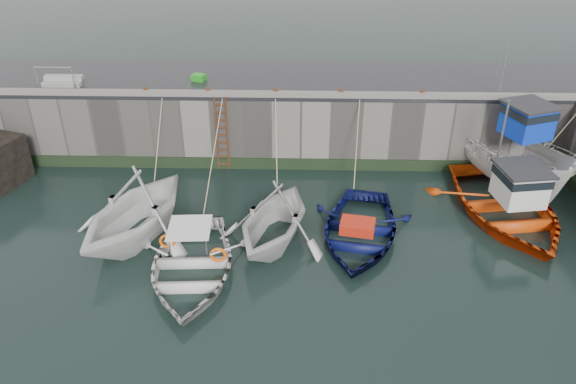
{
  "coord_description": "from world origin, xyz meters",
  "views": [
    {
      "loc": [
        1.28,
        -11.05,
        11.0
      ],
      "look_at": [
        0.81,
        5.94,
        1.2
      ],
      "focal_mm": 35.0,
      "sensor_mm": 36.0,
      "label": 1
    }
  ],
  "objects_px": {
    "boat_near_blue": "(192,273)",
    "fish_crate": "(199,77)",
    "boat_near_white": "(138,236)",
    "ladder": "(222,134)",
    "boat_far_orange": "(506,206)",
    "bollard_c": "(276,92)",
    "boat_near_blacktrim": "(274,240)",
    "bollard_e": "(422,94)",
    "bollard_b": "(208,92)",
    "boat_far_white": "(508,156)",
    "bollard_d": "(341,93)",
    "bollard_a": "(146,91)",
    "boat_near_navy": "(358,237)"
  },
  "relations": [
    {
      "from": "boat_far_orange",
      "to": "bollard_b",
      "type": "bearing_deg",
      "value": 152.61
    },
    {
      "from": "ladder",
      "to": "bollard_c",
      "type": "bearing_deg",
      "value": 8.67
    },
    {
      "from": "boat_near_blue",
      "to": "fish_crate",
      "type": "relative_size",
      "value": 9.82
    },
    {
      "from": "ladder",
      "to": "boat_near_white",
      "type": "xyz_separation_m",
      "value": [
        -2.33,
        -5.1,
        -1.59
      ]
    },
    {
      "from": "boat_far_orange",
      "to": "boat_near_navy",
      "type": "bearing_deg",
      "value": -173.26
    },
    {
      "from": "boat_near_white",
      "to": "boat_near_blacktrim",
      "type": "xyz_separation_m",
      "value": [
        4.71,
        -0.12,
        0.0
      ]
    },
    {
      "from": "bollard_d",
      "to": "bollard_e",
      "type": "xyz_separation_m",
      "value": [
        3.2,
        0.0,
        0.0
      ]
    },
    {
      "from": "ladder",
      "to": "boat_near_blacktrim",
      "type": "bearing_deg",
      "value": -65.54
    },
    {
      "from": "boat_near_blue",
      "to": "bollard_b",
      "type": "distance_m",
      "value": 8.14
    },
    {
      "from": "boat_near_blue",
      "to": "bollard_d",
      "type": "relative_size",
      "value": 19.17
    },
    {
      "from": "fish_crate",
      "to": "boat_near_white",
      "type": "bearing_deg",
      "value": -80.57
    },
    {
      "from": "ladder",
      "to": "boat_near_navy",
      "type": "bearing_deg",
      "value": -43.17
    },
    {
      "from": "fish_crate",
      "to": "bollard_d",
      "type": "bearing_deg",
      "value": 2.18
    },
    {
      "from": "boat_near_blacktrim",
      "to": "bollard_e",
      "type": "distance_m",
      "value": 8.57
    },
    {
      "from": "fish_crate",
      "to": "boat_near_blacktrim",
      "type": "bearing_deg",
      "value": -45.54
    },
    {
      "from": "boat_far_white",
      "to": "bollard_b",
      "type": "relative_size",
      "value": 25.32
    },
    {
      "from": "boat_near_white",
      "to": "boat_far_orange",
      "type": "bearing_deg",
      "value": 28.94
    },
    {
      "from": "bollard_d",
      "to": "boat_near_blue",
      "type": "bearing_deg",
      "value": -123.58
    },
    {
      "from": "boat_near_navy",
      "to": "boat_far_orange",
      "type": "distance_m",
      "value": 5.66
    },
    {
      "from": "boat_near_navy",
      "to": "bollard_e",
      "type": "relative_size",
      "value": 18.76
    },
    {
      "from": "boat_near_white",
      "to": "fish_crate",
      "type": "relative_size",
      "value": 9.74
    },
    {
      "from": "ladder",
      "to": "boat_far_orange",
      "type": "height_order",
      "value": "boat_far_orange"
    },
    {
      "from": "boat_near_white",
      "to": "bollard_d",
      "type": "bearing_deg",
      "value": 58.91
    },
    {
      "from": "boat_far_white",
      "to": "boat_near_blue",
      "type": "bearing_deg",
      "value": -171.94
    },
    {
      "from": "boat_near_white",
      "to": "bollard_a",
      "type": "relative_size",
      "value": 19.01
    },
    {
      "from": "boat_near_white",
      "to": "boat_far_white",
      "type": "distance_m",
      "value": 14.58
    },
    {
      "from": "bollard_b",
      "to": "bollard_c",
      "type": "height_order",
      "value": "same"
    },
    {
      "from": "bollard_e",
      "to": "boat_far_orange",
      "type": "bearing_deg",
      "value": -54.3
    },
    {
      "from": "bollard_c",
      "to": "boat_near_blacktrim",
      "type": "bearing_deg",
      "value": -88.19
    },
    {
      "from": "boat_far_orange",
      "to": "bollard_c",
      "type": "xyz_separation_m",
      "value": [
        -8.5,
        3.76,
        2.87
      ]
    },
    {
      "from": "boat_near_white",
      "to": "boat_near_blue",
      "type": "distance_m",
      "value": 2.97
    },
    {
      "from": "boat_far_white",
      "to": "bollard_d",
      "type": "relative_size",
      "value": 25.32
    },
    {
      "from": "boat_near_white",
      "to": "bollard_e",
      "type": "distance_m",
      "value": 12.13
    },
    {
      "from": "boat_near_blue",
      "to": "boat_far_white",
      "type": "height_order",
      "value": "boat_far_white"
    },
    {
      "from": "bollard_d",
      "to": "fish_crate",
      "type": "bearing_deg",
      "value": 163.61
    },
    {
      "from": "bollard_e",
      "to": "bollard_c",
      "type": "bearing_deg",
      "value": 180.0
    },
    {
      "from": "boat_far_orange",
      "to": "bollard_c",
      "type": "distance_m",
      "value": 9.73
    },
    {
      "from": "boat_far_white",
      "to": "bollard_c",
      "type": "xyz_separation_m",
      "value": [
        -9.32,
        0.99,
        2.22
      ]
    },
    {
      "from": "fish_crate",
      "to": "bollard_b",
      "type": "relative_size",
      "value": 1.95
    },
    {
      "from": "boat_far_white",
      "to": "ladder",
      "type": "bearing_deg",
      "value": 155.87
    },
    {
      "from": "boat_near_white",
      "to": "boat_near_navy",
      "type": "distance_m",
      "value": 7.6
    },
    {
      "from": "bollard_b",
      "to": "boat_far_orange",
      "type": "bearing_deg",
      "value": -18.55
    },
    {
      "from": "boat_near_navy",
      "to": "fish_crate",
      "type": "height_order",
      "value": "fish_crate"
    },
    {
      "from": "bollard_c",
      "to": "bollard_b",
      "type": "bearing_deg",
      "value": 180.0
    },
    {
      "from": "bollard_a",
      "to": "bollard_b",
      "type": "height_order",
      "value": "same"
    },
    {
      "from": "bollard_a",
      "to": "bollard_d",
      "type": "xyz_separation_m",
      "value": [
        7.8,
        0.0,
        0.0
      ]
    },
    {
      "from": "boat_near_blue",
      "to": "boat_far_orange",
      "type": "height_order",
      "value": "boat_far_orange"
    },
    {
      "from": "bollard_c",
      "to": "bollard_e",
      "type": "bearing_deg",
      "value": 0.0
    },
    {
      "from": "boat_near_blue",
      "to": "boat_near_navy",
      "type": "distance_m",
      "value": 5.81
    },
    {
      "from": "fish_crate",
      "to": "bollard_e",
      "type": "distance_m",
      "value": 9.34
    }
  ]
}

